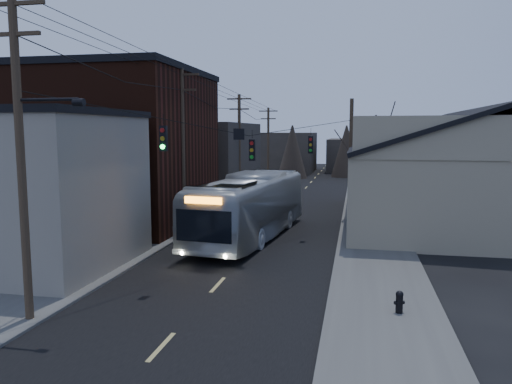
{
  "coord_description": "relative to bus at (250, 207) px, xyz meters",
  "views": [
    {
      "loc": [
        5.43,
        -10.99,
        6.23
      ],
      "look_at": [
        0.19,
        14.93,
        3.0
      ],
      "focal_mm": 35.0,
      "sensor_mm": 36.0,
      "label": 1
    }
  ],
  "objects": [
    {
      "name": "ground",
      "position": [
        0.59,
        -17.02,
        -1.87
      ],
      "size": [
        160.0,
        160.0,
        0.0
      ],
      "primitive_type": "plane",
      "color": "black",
      "rests_on": "ground"
    },
    {
      "name": "road_surface",
      "position": [
        0.59,
        12.98,
        -1.86
      ],
      "size": [
        9.0,
        110.0,
        0.02
      ],
      "primitive_type": "cube",
      "color": "black",
      "rests_on": "ground"
    },
    {
      "name": "sidewalk_left",
      "position": [
        -5.91,
        12.98,
        -1.81
      ],
      "size": [
        4.0,
        110.0,
        0.12
      ],
      "primitive_type": "cube",
      "color": "#474744",
      "rests_on": "ground"
    },
    {
      "name": "sidewalk_right",
      "position": [
        7.09,
        12.98,
        -1.81
      ],
      "size": [
        4.0,
        110.0,
        0.12
      ],
      "primitive_type": "cube",
      "color": "#474744",
      "rests_on": "ground"
    },
    {
      "name": "building_clapboard",
      "position": [
        -8.41,
        -8.02,
        1.63
      ],
      "size": [
        8.0,
        8.0,
        7.0
      ],
      "primitive_type": "cube",
      "color": "gray",
      "rests_on": "ground"
    },
    {
      "name": "building_brick",
      "position": [
        -9.41,
        2.98,
        3.13
      ],
      "size": [
        10.0,
        12.0,
        10.0
      ],
      "primitive_type": "cube",
      "color": "black",
      "rests_on": "ground"
    },
    {
      "name": "building_left_far",
      "position": [
        -8.91,
        18.98,
        1.63
      ],
      "size": [
        9.0,
        14.0,
        7.0
      ],
      "primitive_type": "cube",
      "color": "#302C27",
      "rests_on": "ground"
    },
    {
      "name": "warehouse",
      "position": [
        13.59,
        7.98,
        0.82
      ],
      "size": [
        16.16,
        20.6,
        7.73
      ],
      "color": "gray",
      "rests_on": "ground"
    },
    {
      "name": "building_far_left",
      "position": [
        -5.41,
        47.98,
        1.13
      ],
      "size": [
        10.0,
        12.0,
        6.0
      ],
      "primitive_type": "cube",
      "color": "#302C27",
      "rests_on": "ground"
    },
    {
      "name": "building_far_right",
      "position": [
        7.59,
        52.98,
        0.63
      ],
      "size": [
        12.0,
        14.0,
        5.0
      ],
      "primitive_type": "cube",
      "color": "#302C27",
      "rests_on": "ground"
    },
    {
      "name": "bare_tree",
      "position": [
        7.09,
        2.98,
        1.73
      ],
      "size": [
        0.4,
        0.4,
        7.2
      ],
      "primitive_type": "cone",
      "color": "black",
      "rests_on": "ground"
    },
    {
      "name": "utility_lines",
      "position": [
        -2.53,
        7.13,
        3.08
      ],
      "size": [
        11.24,
        45.28,
        10.5
      ],
      "color": "#382B1E",
      "rests_on": "ground"
    },
    {
      "name": "bus",
      "position": [
        0.0,
        0.0,
        0.0
      ],
      "size": [
        4.66,
        13.73,
        3.75
      ],
      "primitive_type": "imported",
      "rotation": [
        0.0,
        0.0,
        3.03
      ],
      "color": "#A2A8AE",
      "rests_on": "ground"
    },
    {
      "name": "parked_car",
      "position": [
        -2.41,
        15.9,
        -1.13
      ],
      "size": [
        2.11,
        4.66,
        1.48
      ],
      "primitive_type": "imported",
      "rotation": [
        0.0,
        0.0,
        -0.12
      ],
      "color": "#B3B8BC",
      "rests_on": "ground"
    },
    {
      "name": "fire_hydrant",
      "position": [
        7.55,
        -11.1,
        -1.34
      ],
      "size": [
        0.37,
        0.26,
        0.77
      ],
      "rotation": [
        0.0,
        0.0,
        0.38
      ],
      "color": "black",
      "rests_on": "sidewalk_right"
    }
  ]
}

